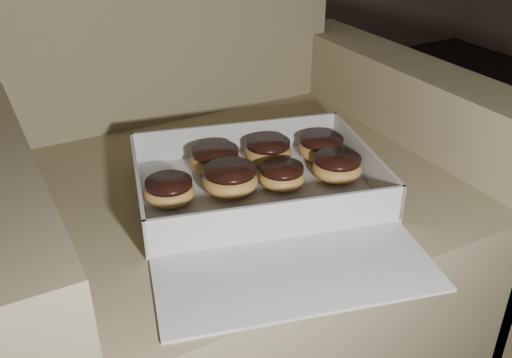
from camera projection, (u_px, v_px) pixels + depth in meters
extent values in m
cube|color=#90815C|center=(237.00, 264.00, 1.24)|extent=(0.80, 0.80, 0.46)
cube|color=#90815C|center=(21.00, 301.00, 1.02)|extent=(0.13, 0.80, 0.62)
cube|color=#90815C|center=(395.00, 186.00, 1.38)|extent=(0.13, 0.80, 0.62)
cube|color=silver|center=(256.00, 190.00, 1.05)|extent=(0.49, 0.41, 0.01)
cube|color=silver|center=(237.00, 137.00, 1.16)|extent=(0.41, 0.11, 0.06)
cube|color=silver|center=(280.00, 220.00, 0.90)|extent=(0.41, 0.11, 0.06)
cube|color=silver|center=(139.00, 187.00, 0.99)|extent=(0.08, 0.31, 0.06)
cube|color=silver|center=(364.00, 160.00, 1.07)|extent=(0.08, 0.31, 0.06)
cube|color=#DD5983|center=(366.00, 160.00, 1.08)|extent=(0.08, 0.30, 0.05)
cube|color=silver|center=(297.00, 274.00, 0.84)|extent=(0.45, 0.28, 0.01)
ellipsoid|color=gold|center=(268.00, 152.00, 1.12)|extent=(0.09, 0.09, 0.04)
cylinder|color=black|center=(268.00, 143.00, 1.12)|extent=(0.09, 0.09, 0.01)
ellipsoid|color=gold|center=(170.00, 192.00, 0.99)|extent=(0.09, 0.09, 0.04)
cylinder|color=black|center=(169.00, 183.00, 0.98)|extent=(0.08, 0.08, 0.01)
ellipsoid|color=gold|center=(321.00, 149.00, 1.14)|extent=(0.09, 0.09, 0.04)
cylinder|color=black|center=(322.00, 140.00, 1.13)|extent=(0.09, 0.09, 0.01)
ellipsoid|color=gold|center=(337.00, 168.00, 1.07)|extent=(0.09, 0.09, 0.04)
cylinder|color=black|center=(338.00, 159.00, 1.06)|extent=(0.09, 0.09, 0.01)
ellipsoid|color=gold|center=(215.00, 161.00, 1.09)|extent=(0.10, 0.10, 0.05)
cylinder|color=black|center=(215.00, 151.00, 1.08)|extent=(0.09, 0.09, 0.01)
ellipsoid|color=gold|center=(230.00, 181.00, 1.02)|extent=(0.10, 0.10, 0.05)
cylinder|color=black|center=(230.00, 170.00, 1.01)|extent=(0.09, 0.09, 0.01)
ellipsoid|color=gold|center=(282.00, 177.00, 1.04)|extent=(0.08, 0.08, 0.04)
cylinder|color=black|center=(282.00, 169.00, 1.03)|extent=(0.08, 0.08, 0.01)
ellipsoid|color=black|center=(331.00, 182.00, 1.06)|extent=(0.01, 0.01, 0.00)
ellipsoid|color=black|center=(364.00, 203.00, 1.00)|extent=(0.01, 0.01, 0.00)
ellipsoid|color=black|center=(182.00, 203.00, 1.00)|extent=(0.01, 0.01, 0.00)
ellipsoid|color=black|center=(231.00, 212.00, 0.97)|extent=(0.01, 0.01, 0.00)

